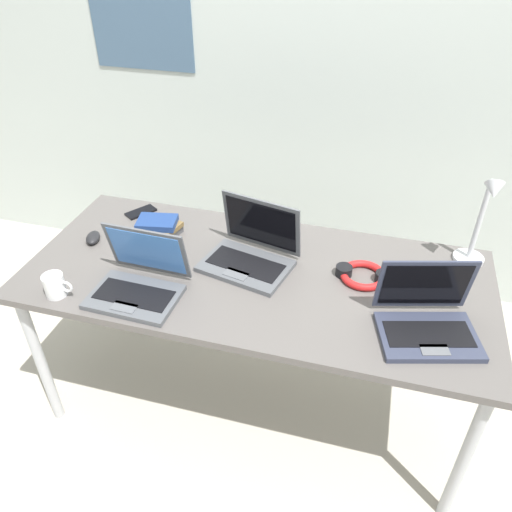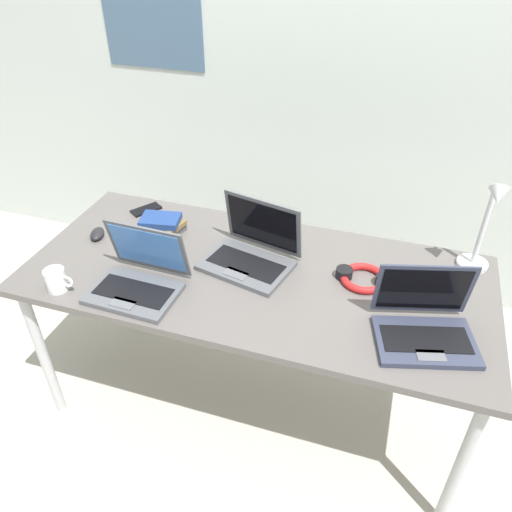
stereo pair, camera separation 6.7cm
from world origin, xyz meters
name	(u,v)px [view 1 (the left image)]	position (x,y,z in m)	size (l,w,h in m)	color
ground_plane	(256,396)	(0.00, 0.00, 0.00)	(12.00, 12.00, 0.00)	#B7AD9E
wall_back	(315,52)	(0.00, 1.10, 1.30)	(6.00, 0.13, 2.60)	#B2BCB7
desk	(256,284)	(0.00, 0.00, 0.68)	(1.80, 0.80, 0.74)	#595451
desk_lamp	(481,222)	(0.80, 0.28, 0.94)	(0.12, 0.18, 0.40)	silver
laptop_front_right	(251,253)	(-0.04, 0.06, 0.79)	(0.39, 0.34, 0.25)	#515459
laptop_far_corner	(427,320)	(0.63, -0.16, 0.79)	(0.38, 0.33, 0.24)	#33384C
laptop_near_mouse	(138,282)	(-0.38, -0.23, 0.79)	(0.33, 0.28, 0.23)	#515459
computer_mouse	(93,238)	(-0.72, 0.03, 0.76)	(0.06, 0.10, 0.03)	black
cell_phone	(141,212)	(-0.63, 0.29, 0.74)	(0.06, 0.14, 0.01)	black
headphones	(363,275)	(0.40, 0.08, 0.76)	(0.21, 0.18, 0.04)	red
book_stack	(159,227)	(-0.47, 0.15, 0.78)	(0.19, 0.17, 0.08)	#4C4C51
coffee_mug	(55,285)	(-0.67, -0.32, 0.78)	(0.11, 0.08, 0.09)	white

